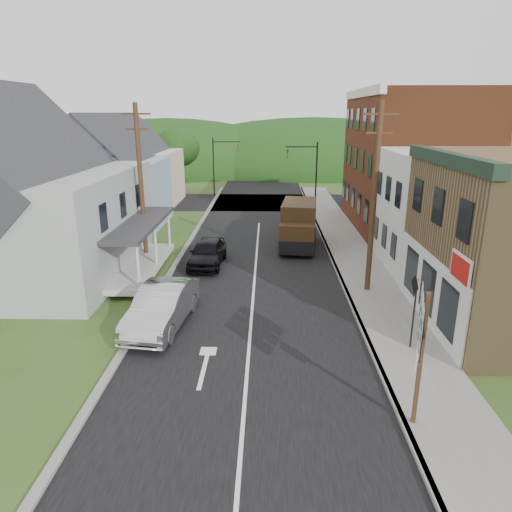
# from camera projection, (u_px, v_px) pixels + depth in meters

# --- Properties ---
(ground) EXTENTS (120.00, 120.00, 0.00)m
(ground) POSITION_uv_depth(u_px,v_px,m) (251.00, 321.00, 19.33)
(ground) COLOR #2D4719
(ground) RESTS_ON ground
(road) EXTENTS (9.00, 90.00, 0.02)m
(road) POSITION_uv_depth(u_px,v_px,m) (257.00, 252.00, 28.87)
(road) COLOR black
(road) RESTS_ON ground
(cross_road) EXTENTS (60.00, 9.00, 0.02)m
(cross_road) POSITION_uv_depth(u_px,v_px,m) (261.00, 202.00, 45.08)
(cross_road) COLOR black
(cross_road) RESTS_ON ground
(sidewalk_right) EXTENTS (2.80, 55.00, 0.15)m
(sidewalk_right) POSITION_uv_depth(u_px,v_px,m) (356.00, 262.00, 26.80)
(sidewalk_right) COLOR slate
(sidewalk_right) RESTS_ON ground
(curb_right) EXTENTS (0.20, 55.00, 0.15)m
(curb_right) POSITION_uv_depth(u_px,v_px,m) (333.00, 262.00, 26.83)
(curb_right) COLOR slate
(curb_right) RESTS_ON ground
(curb_left) EXTENTS (0.30, 55.00, 0.12)m
(curb_left) POSITION_uv_depth(u_px,v_px,m) (178.00, 261.00, 27.05)
(curb_left) COLOR slate
(curb_left) RESTS_ON ground
(storefront_white) EXTENTS (8.00, 7.00, 6.50)m
(storefront_white) POSITION_uv_depth(u_px,v_px,m) (459.00, 211.00, 25.24)
(storefront_white) COLOR silver
(storefront_white) RESTS_ON ground
(storefront_red) EXTENTS (8.00, 12.00, 10.00)m
(storefront_red) POSITION_uv_depth(u_px,v_px,m) (411.00, 162.00, 33.77)
(storefront_red) COLOR #622E17
(storefront_red) RESTS_ON ground
(house_gray) EXTENTS (10.20, 12.24, 8.35)m
(house_gray) POSITION_uv_depth(u_px,v_px,m) (28.00, 196.00, 24.07)
(house_gray) COLOR #9A9C9F
(house_gray) RESTS_ON ground
(house_blue) EXTENTS (7.14, 8.16, 7.28)m
(house_blue) POSITION_uv_depth(u_px,v_px,m) (115.00, 178.00, 34.70)
(house_blue) COLOR #93ACC8
(house_blue) RESTS_ON ground
(house_cream) EXTENTS (7.14, 8.16, 7.28)m
(house_cream) POSITION_uv_depth(u_px,v_px,m) (140.00, 165.00, 43.29)
(house_cream) COLOR beige
(house_cream) RESTS_ON ground
(utility_pole_right) EXTENTS (1.60, 0.26, 9.00)m
(utility_pole_right) POSITION_uv_depth(u_px,v_px,m) (374.00, 199.00, 21.14)
(utility_pole_right) COLOR #472D19
(utility_pole_right) RESTS_ON ground
(utility_pole_left) EXTENTS (1.60, 0.26, 9.00)m
(utility_pole_left) POSITION_uv_depth(u_px,v_px,m) (141.00, 183.00, 25.72)
(utility_pole_left) COLOR #472D19
(utility_pole_left) RESTS_ON ground
(traffic_signal_right) EXTENTS (2.87, 0.20, 6.00)m
(traffic_signal_right) POSITION_uv_depth(u_px,v_px,m) (309.00, 168.00, 40.51)
(traffic_signal_right) COLOR black
(traffic_signal_right) RESTS_ON ground
(traffic_signal_left) EXTENTS (2.87, 0.20, 6.00)m
(traffic_signal_left) POSITION_uv_depth(u_px,v_px,m) (220.00, 160.00, 47.39)
(traffic_signal_left) COLOR black
(traffic_signal_left) RESTS_ON ground
(tree_left_c) EXTENTS (5.80, 5.80, 8.41)m
(tree_left_c) POSITION_uv_depth(u_px,v_px,m) (26.00, 145.00, 37.07)
(tree_left_c) COLOR #382616
(tree_left_c) RESTS_ON ground
(tree_left_d) EXTENTS (4.80, 4.80, 6.94)m
(tree_left_d) POSITION_uv_depth(u_px,v_px,m) (177.00, 148.00, 48.59)
(tree_left_d) COLOR #382616
(tree_left_d) RESTS_ON ground
(forested_ridge) EXTENTS (90.00, 30.00, 16.00)m
(forested_ridge) POSITION_uv_depth(u_px,v_px,m) (263.00, 169.00, 71.77)
(forested_ridge) COLOR #17330F
(forested_ridge) RESTS_ON ground
(silver_sedan) EXTENTS (2.44, 5.38, 1.71)m
(silver_sedan) POSITION_uv_depth(u_px,v_px,m) (162.00, 307.00, 18.67)
(silver_sedan) COLOR silver
(silver_sedan) RESTS_ON ground
(dark_sedan) EXTENTS (2.05, 4.59, 1.53)m
(dark_sedan) POSITION_uv_depth(u_px,v_px,m) (207.00, 253.00, 26.21)
(dark_sedan) COLOR black
(dark_sedan) RESTS_ON ground
(delivery_van) EXTENTS (2.72, 5.49, 2.95)m
(delivery_van) POSITION_uv_depth(u_px,v_px,m) (299.00, 225.00, 29.55)
(delivery_van) COLOR #32200D
(delivery_van) RESTS_ON ground
(route_sign_cluster) EXTENTS (0.73, 2.16, 3.92)m
(route_sign_cluster) POSITION_uv_depth(u_px,v_px,m) (421.00, 340.00, 12.09)
(route_sign_cluster) COLOR #472D19
(route_sign_cluster) RESTS_ON sidewalk_right
(warning_sign) EXTENTS (0.12, 0.80, 2.88)m
(warning_sign) POSITION_uv_depth(u_px,v_px,m) (414.00, 301.00, 16.37)
(warning_sign) COLOR black
(warning_sign) RESTS_ON sidewalk_right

